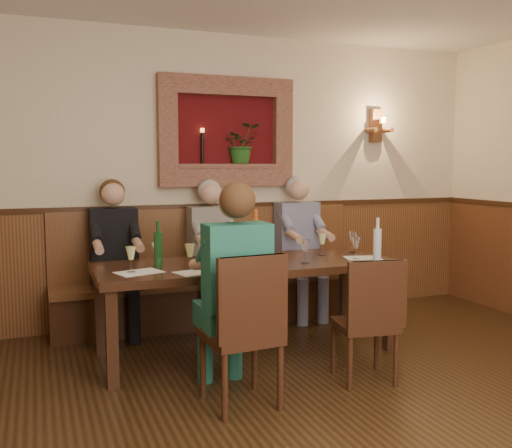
{
  "coord_description": "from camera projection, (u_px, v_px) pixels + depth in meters",
  "views": [
    {
      "loc": [
        -1.57,
        -2.41,
        1.53
      ],
      "look_at": [
        0.1,
        1.9,
        1.05
      ],
      "focal_mm": 40.0,
      "sensor_mm": 36.0,
      "label": 1
    }
  ],
  "objects": [
    {
      "name": "person_bench_right",
      "position": [
        300.0,
        259.0,
        5.7
      ],
      "size": [
        0.42,
        0.51,
        1.42
      ],
      "color": "navy",
      "rests_on": "ground"
    },
    {
      "name": "wine_glass_4",
      "position": [
        250.0,
        252.0,
        4.47
      ],
      "size": [
        0.08,
        0.08,
        0.19
      ],
      "primitive_type": null,
      "color": "#DBE287",
      "rests_on": "dining_table"
    },
    {
      "name": "tasting_sheet_c",
      "position": [
        363.0,
        258.0,
        4.79
      ],
      "size": [
        0.33,
        0.27,
        0.0
      ],
      "primitive_type": "cube",
      "rotation": [
        0.0,
        0.0,
        -0.25
      ],
      "color": "white",
      "rests_on": "dining_table"
    },
    {
      "name": "wine_glass_5",
      "position": [
        267.0,
        246.0,
        4.8
      ],
      "size": [
        0.08,
        0.08,
        0.19
      ],
      "primitive_type": null,
      "color": "#DBE287",
      "rests_on": "dining_table"
    },
    {
      "name": "wine_glass_10",
      "position": [
        353.0,
        242.0,
        5.07
      ],
      "size": [
        0.08,
        0.08,
        0.19
      ],
      "primitive_type": null,
      "color": "white",
      "rests_on": "dining_table"
    },
    {
      "name": "person_bench_mid",
      "position": [
        213.0,
        266.0,
        5.38
      ],
      "size": [
        0.41,
        0.5,
        1.39
      ],
      "color": "#5E5956",
      "rests_on": "ground"
    },
    {
      "name": "wine_bottle_green_a",
      "position": [
        256.0,
        239.0,
        4.64
      ],
      "size": [
        0.1,
        0.1,
        0.42
      ],
      "rotation": [
        0.0,
        0.0,
        -0.42
      ],
      "color": "#19471E",
      "rests_on": "dining_table"
    },
    {
      "name": "person_chair_front",
      "position": [
        233.0,
        308.0,
        3.75
      ],
      "size": [
        0.42,
        0.52,
        1.43
      ],
      "color": "#195259",
      "rests_on": "ground"
    },
    {
      "name": "wall_niche",
      "position": [
        231.0,
        137.0,
        5.58
      ],
      "size": [
        1.36,
        0.3,
        1.06
      ],
      "color": "#4F0B0E",
      "rests_on": "ground"
    },
    {
      "name": "tasting_sheet_a",
      "position": [
        139.0,
        272.0,
        4.15
      ],
      "size": [
        0.37,
        0.31,
        0.0
      ],
      "primitive_type": "cube",
      "rotation": [
        0.0,
        0.0,
        0.29
      ],
      "color": "white",
      "rests_on": "dining_table"
    },
    {
      "name": "wine_glass_9",
      "position": [
        240.0,
        256.0,
        4.28
      ],
      "size": [
        0.08,
        0.08,
        0.19
      ],
      "primitive_type": null,
      "color": "#DBE287",
      "rests_on": "dining_table"
    },
    {
      "name": "tasting_sheet_b",
      "position": [
        243.0,
        266.0,
        4.42
      ],
      "size": [
        0.3,
        0.24,
        0.0
      ],
      "primitive_type": "cube",
      "rotation": [
        0.0,
        0.0,
        0.18
      ],
      "color": "white",
      "rests_on": "dining_table"
    },
    {
      "name": "wine_glass_1",
      "position": [
        156.0,
        254.0,
        4.39
      ],
      "size": [
        0.08,
        0.08,
        0.19
      ],
      "primitive_type": null,
      "color": "white",
      "rests_on": "dining_table"
    },
    {
      "name": "wine_glass_8",
      "position": [
        356.0,
        248.0,
        4.72
      ],
      "size": [
        0.08,
        0.08,
        0.19
      ],
      "primitive_type": null,
      "color": "white",
      "rests_on": "dining_table"
    },
    {
      "name": "wine_glass_2",
      "position": [
        190.0,
        257.0,
        4.26
      ],
      "size": [
        0.08,
        0.08,
        0.19
      ],
      "primitive_type": null,
      "color": "#DBE287",
      "rests_on": "dining_table"
    },
    {
      "name": "wine_glass_0",
      "position": [
        131.0,
        260.0,
        4.14
      ],
      "size": [
        0.08,
        0.08,
        0.19
      ],
      "primitive_type": null,
      "color": "#DBE287",
      "rests_on": "dining_table"
    },
    {
      "name": "wine_glass_6",
      "position": [
        305.0,
        251.0,
        4.53
      ],
      "size": [
        0.08,
        0.08,
        0.19
      ],
      "primitive_type": null,
      "color": "white",
      "rests_on": "dining_table"
    },
    {
      "name": "chair_near_left",
      "position": [
        242.0,
        361.0,
        3.62
      ],
      "size": [
        0.47,
        0.47,
        0.99
      ],
      "rotation": [
        0.0,
        0.0,
        0.07
      ],
      "color": "black",
      "rests_on": "ground"
    },
    {
      "name": "bench",
      "position": [
        213.0,
        290.0,
        5.51
      ],
      "size": [
        3.0,
        0.45,
        1.11
      ],
      "color": "#381E0F",
      "rests_on": "ground"
    },
    {
      "name": "wine_glass_11",
      "position": [
        230.0,
        251.0,
        4.53
      ],
      "size": [
        0.08,
        0.08,
        0.19
      ],
      "primitive_type": null,
      "color": "white",
      "rests_on": "dining_table"
    },
    {
      "name": "wine_bottle_green_b",
      "position": [
        158.0,
        248.0,
        4.35
      ],
      "size": [
        0.07,
        0.07,
        0.36
      ],
      "rotation": [
        0.0,
        0.0,
        -0.08
      ],
      "color": "#19471E",
      "rests_on": "dining_table"
    },
    {
      "name": "dining_table",
      "position": [
        247.0,
        271.0,
        4.6
      ],
      "size": [
        2.4,
        0.9,
        0.75
      ],
      "color": "black",
      "rests_on": "ground"
    },
    {
      "name": "room_shell",
      "position": [
        379.0,
        91.0,
        2.76
      ],
      "size": [
        6.04,
        6.04,
        2.82
      ],
      "color": "beige",
      "rests_on": "ground"
    },
    {
      "name": "wainscoting",
      "position": [
        373.0,
        351.0,
        2.89
      ],
      "size": [
        6.02,
        6.02,
        1.15
      ],
      "color": "#592D19",
      "rests_on": "ground"
    },
    {
      "name": "chair_near_right",
      "position": [
        365.0,
        345.0,
        4.04
      ],
      "size": [
        0.45,
        0.45,
        0.89
      ],
      "rotation": [
        0.0,
        0.0,
        -0.17
      ],
      "color": "black",
      "rests_on": "ground"
    },
    {
      "name": "person_bench_left",
      "position": [
        116.0,
        272.0,
        5.05
      ],
      "size": [
        0.41,
        0.5,
        1.4
      ],
      "color": "black",
      "rests_on": "ground"
    },
    {
      "name": "spittoon_bucket",
      "position": [
        227.0,
        251.0,
        4.41
      ],
      "size": [
        0.24,
        0.24,
        0.22
      ],
      "primitive_type": "cylinder",
      "rotation": [
        0.0,
        0.0,
        -0.25
      ],
      "color": "red",
      "rests_on": "dining_table"
    },
    {
      "name": "tasting_sheet_d",
      "position": [
        197.0,
        272.0,
        4.16
      ],
      "size": [
        0.35,
        0.29,
        0.0
      ],
      "primitive_type": "cube",
      "rotation": [
        0.0,
        0.0,
        0.28
      ],
      "color": "white",
      "rests_on": "dining_table"
    },
    {
      "name": "water_bottle",
      "position": [
        377.0,
        244.0,
        4.59
      ],
      "size": [
        0.07,
        0.07,
        0.36
      ],
      "rotation": [
        0.0,
        0.0,
        0.11
      ],
      "color": "silver",
      "rests_on": "dining_table"
    },
    {
      "name": "wine_glass_7",
      "position": [
        322.0,
        244.0,
        4.94
      ],
      "size": [
        0.08,
        0.08,
        0.19
      ],
      "primitive_type": null,
      "color": "#DBE287",
      "rests_on": "dining_table"
    },
    {
      "name": "wall_sconce",
      "position": [
        377.0,
        126.0,
        6.15
      ],
      "size": [
        0.25,
        0.2,
        0.35
      ],
      "color": "#592D19",
      "rests_on": "ground"
    },
    {
      "name": "wine_glass_3",
      "position": [
        202.0,
        251.0,
        4.55
      ],
      "size": [
        0.08,
        0.08,
        0.19
      ],
      "primitive_type": null,
      "color": "white",
      "rests_on": "dining_table"
    }
  ]
}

